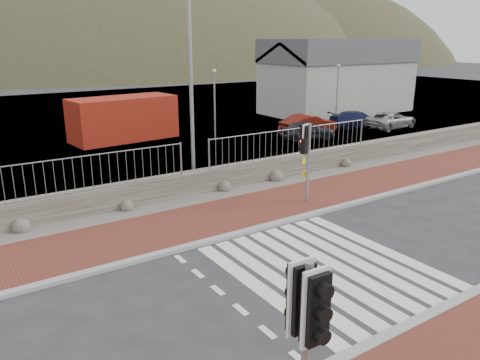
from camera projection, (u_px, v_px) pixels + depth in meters
ground at (325, 267)px, 12.38m from camera, size 220.00×220.00×0.00m
sidewalk_far at (233, 214)px, 15.97m from camera, size 40.00×3.00×0.08m
kerb_near at (422, 319)px, 9.97m from camera, size 40.00×0.25×0.12m
kerb_far at (259, 228)px, 14.77m from camera, size 40.00×0.25×0.12m
zebra_crossing at (325, 266)px, 12.38m from camera, size 4.62×5.60×0.01m
gravel_strip at (205, 199)px, 17.57m from camera, size 40.00×1.50×0.06m
stone_wall at (194, 183)px, 18.09m from camera, size 40.00×0.60×0.90m
railing at (195, 149)px, 17.57m from camera, size 18.07×0.07×1.22m
quay at (63, 121)px, 34.68m from camera, size 120.00×40.00×0.50m
harbor_building at (338, 76)px, 37.99m from camera, size 12.20×6.20×5.80m
hills_backdrop at (36, 191)px, 92.85m from camera, size 254.00×90.00×100.00m
traffic_signal_near at (307, 319)px, 6.28m from camera, size 0.44×0.27×3.01m
traffic_signal_far at (308, 147)px, 16.52m from camera, size 0.72×0.47×2.95m
streetlight at (193, 64)px, 17.76m from camera, size 1.83×0.54×8.69m
shipping_container at (123, 119)px, 27.77m from camera, size 6.31×3.16×2.53m
car_a at (307, 130)px, 28.00m from camera, size 3.51×2.15×1.11m
car_b at (308, 124)px, 29.50m from camera, size 3.85×1.41×1.26m
car_c at (358, 120)px, 31.64m from camera, size 4.23×2.68×1.14m
car_d at (391, 120)px, 31.55m from camera, size 4.12×2.11×1.11m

